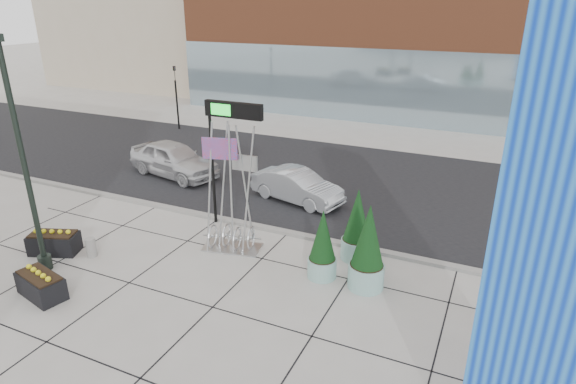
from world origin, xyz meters
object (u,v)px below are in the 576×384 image
at_px(overhead_street_sign, 229,121).
at_px(car_white_west, 174,159).
at_px(lamp_post, 27,179).
at_px(car_silver_mid, 297,186).
at_px(public_art_sculpture, 231,217).
at_px(concrete_bollard, 91,247).

xyz_separation_m(overhead_street_sign, car_white_west, (-5.49, 3.64, -3.24)).
xyz_separation_m(lamp_post, car_silver_mid, (5.08, 8.44, -2.38)).
distance_m(public_art_sculpture, car_silver_mid, 4.81).
bearing_deg(concrete_bollard, overhead_street_sign, 52.17).
relative_size(lamp_post, car_silver_mid, 1.82).
distance_m(car_white_west, car_silver_mid, 6.73).
xyz_separation_m(concrete_bollard, overhead_street_sign, (3.13, 4.02, 3.75)).
bearing_deg(overhead_street_sign, car_silver_mid, 68.80).
relative_size(lamp_post, car_white_west, 1.52).
distance_m(lamp_post, public_art_sculpture, 6.28).
bearing_deg(car_white_west, lamp_post, -157.27).
xyz_separation_m(concrete_bollard, car_white_west, (-2.36, 7.67, 0.51)).
bearing_deg(public_art_sculpture, concrete_bollard, -159.57).
relative_size(lamp_post, overhead_street_sign, 1.57).
height_order(public_art_sculpture, car_silver_mid, public_art_sculpture).
bearing_deg(overhead_street_sign, concrete_bollard, -128.06).
bearing_deg(overhead_street_sign, lamp_post, -126.51).
distance_m(concrete_bollard, overhead_street_sign, 6.33).
distance_m(lamp_post, car_silver_mid, 10.13).
bearing_deg(public_art_sculpture, car_white_west, 129.67).
relative_size(public_art_sculpture, car_white_west, 0.91).
distance_m(lamp_post, car_white_west, 9.31).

